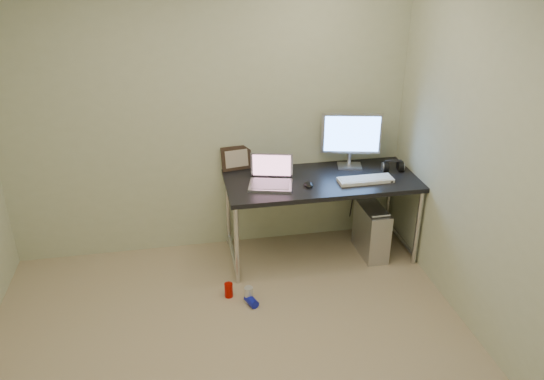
{
  "coord_description": "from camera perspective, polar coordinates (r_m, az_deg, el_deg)",
  "views": [
    {
      "loc": [
        -0.26,
        -2.62,
        2.62
      ],
      "look_at": [
        0.42,
        1.04,
        0.85
      ],
      "focal_mm": 35.0,
      "sensor_mm": 36.0,
      "label": 1
    }
  ],
  "objects": [
    {
      "name": "webcam",
      "position": [
        4.71,
        -0.79,
        3.14
      ],
      "size": [
        0.04,
        0.03,
        0.11
      ],
      "rotation": [
        0.0,
        0.0,
        0.22
      ],
      "color": "silver",
      "rests_on": "desk"
    },
    {
      "name": "mouse_right",
      "position": [
        4.62,
        12.49,
        1.15
      ],
      "size": [
        0.09,
        0.12,
        0.03
      ],
      "primitive_type": "ellipsoid",
      "rotation": [
        0.0,
        0.0,
        0.32
      ],
      "color": "black",
      "rests_on": "desk"
    },
    {
      "name": "desk",
      "position": [
        4.61,
        5.31,
        0.36
      ],
      "size": [
        1.65,
        0.72,
        0.75
      ],
      "color": "black",
      "rests_on": "ground"
    },
    {
      "name": "can_white",
      "position": [
        4.29,
        -2.52,
        -11.16
      ],
      "size": [
        0.09,
        0.09,
        0.13
      ],
      "primitive_type": "cylinder",
      "rotation": [
        0.0,
        0.0,
        -0.39
      ],
      "color": "silver",
      "rests_on": "ground"
    },
    {
      "name": "picture_frame",
      "position": [
        4.71,
        -3.84,
        3.45
      ],
      "size": [
        0.28,
        0.12,
        0.22
      ],
      "primitive_type": "cube",
      "rotation": [
        -0.21,
        0.0,
        0.17
      ],
      "color": "black",
      "rests_on": "desk"
    },
    {
      "name": "monitor",
      "position": [
        4.75,
        8.52,
        5.77
      ],
      "size": [
        0.52,
        0.2,
        0.5
      ],
      "rotation": [
        0.0,
        0.0,
        -0.22
      ],
      "color": "silver",
      "rests_on": "desk"
    },
    {
      "name": "headphones",
      "position": [
        4.83,
        12.86,
        2.45
      ],
      "size": [
        0.19,
        0.12,
        0.12
      ],
      "rotation": [
        0.0,
        0.0,
        -0.15
      ],
      "color": "black",
      "rests_on": "desk"
    },
    {
      "name": "wall_right",
      "position": [
        3.58,
        24.73,
        0.43
      ],
      "size": [
        0.02,
        3.5,
        2.5
      ],
      "primitive_type": "cube",
      "color": "beige",
      "rests_on": "ground"
    },
    {
      "name": "mouse_left",
      "position": [
        4.43,
        3.95,
        0.69
      ],
      "size": [
        0.08,
        0.12,
        0.04
      ],
      "primitive_type": "ellipsoid",
      "rotation": [
        0.0,
        0.0,
        -0.0
      ],
      "color": "black",
      "rests_on": "desk"
    },
    {
      "name": "cable_a",
      "position": [
        5.11,
        8.72,
        -0.6
      ],
      "size": [
        0.01,
        0.16,
        0.69
      ],
      "primitive_type": "cylinder",
      "rotation": [
        0.21,
        0.0,
        0.0
      ],
      "color": "black",
      "rests_on": "ground"
    },
    {
      "name": "wall_back",
      "position": [
        4.58,
        -6.93,
        7.88
      ],
      "size": [
        3.5,
        0.02,
        2.5
      ],
      "primitive_type": "cube",
      "color": "beige",
      "rests_on": "ground"
    },
    {
      "name": "keyboard",
      "position": [
        4.57,
        10.02,
        1.08
      ],
      "size": [
        0.47,
        0.16,
        0.03
      ],
      "primitive_type": "cube",
      "rotation": [
        0.0,
        0.0,
        0.02
      ],
      "color": "white",
      "rests_on": "desk"
    },
    {
      "name": "cable_b",
      "position": [
        5.13,
        9.73,
        -0.81
      ],
      "size": [
        0.02,
        0.11,
        0.71
      ],
      "primitive_type": "cylinder",
      "rotation": [
        0.14,
        0.0,
        0.09
      ],
      "color": "black",
      "rests_on": "ground"
    },
    {
      "name": "laptop",
      "position": [
        4.44,
        -0.11,
        1.36
      ],
      "size": [
        0.42,
        0.37,
        0.25
      ],
      "rotation": [
        0.0,
        0.0,
        -0.25
      ],
      "color": "silver",
      "rests_on": "desk"
    },
    {
      "name": "tower_computer",
      "position": [
        4.88,
        10.62,
        -4.32
      ],
      "size": [
        0.2,
        0.45,
        0.49
      ],
      "rotation": [
        0.0,
        0.0,
        0.02
      ],
      "color": "silver",
      "rests_on": "ground"
    },
    {
      "name": "floor",
      "position": [
        3.71,
        -3.67,
        -19.51
      ],
      "size": [
        3.5,
        3.5,
        0.0
      ],
      "primitive_type": "plane",
      "color": "tan",
      "rests_on": "ground"
    },
    {
      "name": "can_red",
      "position": [
        4.35,
        -4.69,
        -10.68
      ],
      "size": [
        0.09,
        0.09,
        0.12
      ],
      "primitive_type": "cylinder",
      "rotation": [
        0.0,
        0.0,
        0.42
      ],
      "color": "#AE0B03",
      "rests_on": "ground"
    },
    {
      "name": "can_blue",
      "position": [
        4.27,
        -2.23,
        -11.85
      ],
      "size": [
        0.11,
        0.14,
        0.07
      ],
      "primitive_type": "cylinder",
      "rotation": [
        1.57,
        0.0,
        0.38
      ],
      "color": "#121AB7",
      "rests_on": "ground"
    }
  ]
}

